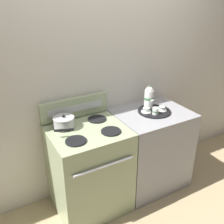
{
  "coord_description": "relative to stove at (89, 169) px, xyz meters",
  "views": [
    {
      "loc": [
        -1.23,
        -1.94,
        2.07
      ],
      "look_at": [
        -0.09,
        0.07,
        0.98
      ],
      "focal_mm": 42.0,
      "sensor_mm": 36.0,
      "label": 1
    }
  ],
  "objects": [
    {
      "name": "saucepan",
      "position": [
        -0.17,
        0.14,
        0.51
      ],
      "size": [
        0.24,
        0.31,
        0.12
      ],
      "color": "#B7B7BC",
      "rests_on": "stove"
    },
    {
      "name": "control_panel",
      "position": [
        -0.0,
        0.29,
        0.56
      ],
      "size": [
        0.69,
        0.05,
        0.2
      ],
      "color": "#9EAD84",
      "rests_on": "stove"
    },
    {
      "name": "side_counter",
      "position": [
        0.75,
        0.0,
        -0.0
      ],
      "size": [
        0.77,
        0.63,
        0.9
      ],
      "color": "#939399",
      "rests_on": "ground"
    },
    {
      "name": "serving_tray",
      "position": [
        0.77,
        0.01,
        0.45
      ],
      "size": [
        0.35,
        0.35,
        0.01
      ],
      "color": "black",
      "rests_on": "side_counter"
    },
    {
      "name": "stove",
      "position": [
        0.0,
        0.0,
        0.0
      ],
      "size": [
        0.71,
        0.65,
        0.91
      ],
      "color": "#9EAD84",
      "rests_on": "ground"
    },
    {
      "name": "ground_plane",
      "position": [
        0.39,
        0.0,
        -0.45
      ],
      "size": [
        6.0,
        6.0,
        0.0
      ],
      "primitive_type": "plane",
      "color": "tan"
    },
    {
      "name": "teacup_left",
      "position": [
        0.85,
        -0.03,
        0.48
      ],
      "size": [
        0.1,
        0.1,
        0.04
      ],
      "color": "white",
      "rests_on": "serving_tray"
    },
    {
      "name": "teacup_right",
      "position": [
        0.68,
        0.02,
        0.48
      ],
      "size": [
        0.1,
        0.1,
        0.04
      ],
      "color": "white",
      "rests_on": "serving_tray"
    },
    {
      "name": "wall_back",
      "position": [
        0.39,
        0.34,
        0.65
      ],
      "size": [
        6.0,
        0.05,
        2.2
      ],
      "color": "beige",
      "rests_on": "ground"
    },
    {
      "name": "creamer_jug",
      "position": [
        0.73,
        -0.07,
        0.5
      ],
      "size": [
        0.07,
        0.07,
        0.07
      ],
      "color": "white",
      "rests_on": "serving_tray"
    },
    {
      "name": "teapot",
      "position": [
        0.77,
        0.1,
        0.58
      ],
      "size": [
        0.1,
        0.16,
        0.25
      ],
      "color": "white",
      "rests_on": "serving_tray"
    }
  ]
}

